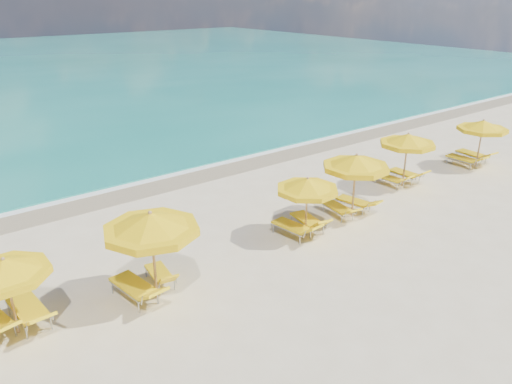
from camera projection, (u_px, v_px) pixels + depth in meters
ground_plane at (283, 237)px, 17.06m from camera, size 120.00×120.00×0.00m
wet_sand_band at (176, 178)px, 22.47m from camera, size 120.00×2.60×0.01m
foam_line at (167, 173)px, 23.06m from camera, size 120.00×1.20×0.03m
whitecap_far at (161, 98)px, 39.18m from camera, size 18.00×0.30×0.05m
umbrella_1 at (5, 269)px, 11.63m from camera, size 2.71×2.71×2.11m
umbrella_2 at (151, 224)px, 12.90m from camera, size 2.69×2.69×2.60m
umbrella_3 at (307, 186)px, 16.53m from camera, size 2.66×2.66×2.15m
umbrella_4 at (356, 163)px, 17.87m from camera, size 3.09×3.09×2.47m
umbrella_5 at (408, 141)px, 20.88m from camera, size 3.00×3.00×2.36m
umbrella_6 at (483, 126)px, 23.25m from camera, size 2.79×2.79×2.31m
lounger_1_right at (30, 315)px, 12.58m from camera, size 0.80×2.06×0.84m
lounger_2_left at (135, 292)px, 13.55m from camera, size 0.92×2.10×0.82m
lounger_2_right at (160, 278)px, 14.28m from camera, size 0.76×1.64×0.75m
lounger_3_left at (293, 231)px, 17.03m from camera, size 0.83×1.92×0.78m
lounger_3_right at (308, 224)px, 17.52m from camera, size 0.92×1.90×0.82m
lounger_4_left at (339, 212)px, 18.55m from camera, size 0.84×1.78×0.71m
lounger_4_right at (354, 205)px, 19.13m from camera, size 0.86×1.83×0.65m
lounger_5_left at (390, 181)px, 21.50m from camera, size 0.64×1.69×0.72m
lounger_5_right at (405, 176)px, 22.02m from camera, size 0.62×1.82×0.78m
lounger_6_left at (463, 162)px, 23.90m from camera, size 0.65×1.91×0.77m
lounger_6_right at (472, 157)px, 24.58m from camera, size 0.83×2.00×0.77m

